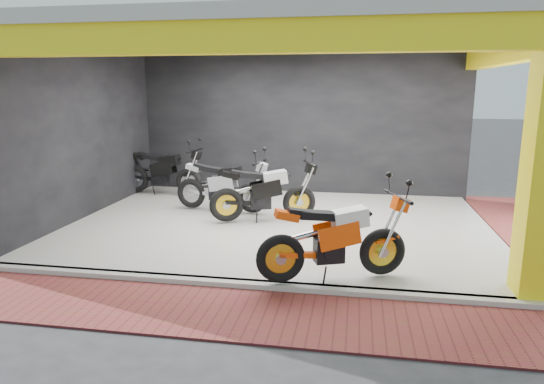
{
  "coord_description": "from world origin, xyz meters",
  "views": [
    {
      "loc": [
        1.44,
        -7.08,
        2.68
      ],
      "look_at": [
        0.0,
        1.12,
        0.9
      ],
      "focal_mm": 32.0,
      "sensor_mm": 36.0,
      "label": 1
    }
  ],
  "objects": [
    {
      "name": "ground",
      "position": [
        0.0,
        0.0,
        0.0
      ],
      "size": [
        80.0,
        80.0,
        0.0
      ],
      "primitive_type": "plane",
      "color": "#2D2D30",
      "rests_on": "ground"
    },
    {
      "name": "showroom_floor",
      "position": [
        0.0,
        2.0,
        0.05
      ],
      "size": [
        8.0,
        6.0,
        0.1
      ],
      "primitive_type": "cube",
      "color": "silver",
      "rests_on": "ground"
    },
    {
      "name": "showroom_ceiling",
      "position": [
        0.0,
        2.0,
        3.6
      ],
      "size": [
        8.4,
        6.4,
        0.2
      ],
      "primitive_type": "cube",
      "color": "beige",
      "rests_on": "corner_column"
    },
    {
      "name": "back_wall",
      "position": [
        0.0,
        5.1,
        1.75
      ],
      "size": [
        8.2,
        0.2,
        3.5
      ],
      "primitive_type": "cube",
      "color": "black",
      "rests_on": "ground"
    },
    {
      "name": "left_wall",
      "position": [
        -4.1,
        2.0,
        1.75
      ],
      "size": [
        0.2,
        6.2,
        3.5
      ],
      "primitive_type": "cube",
      "color": "black",
      "rests_on": "ground"
    },
    {
      "name": "header_beam_front",
      "position": [
        0.0,
        -1.0,
        3.3
      ],
      "size": [
        8.4,
        0.3,
        0.4
      ],
      "primitive_type": "cube",
      "color": "yellow",
      "rests_on": "corner_column"
    },
    {
      "name": "header_beam_right",
      "position": [
        4.0,
        2.0,
        3.3
      ],
      "size": [
        0.3,
        6.4,
        0.4
      ],
      "primitive_type": "cube",
      "color": "yellow",
      "rests_on": "corner_column"
    },
    {
      "name": "floor_kerb",
      "position": [
        0.0,
        -1.02,
        0.05
      ],
      "size": [
        8.0,
        0.2,
        0.1
      ],
      "primitive_type": "cube",
      "color": "silver",
      "rests_on": "ground"
    },
    {
      "name": "paver_front",
      "position": [
        0.0,
        -1.8,
        0.01
      ],
      "size": [
        9.0,
        1.4,
        0.03
      ],
      "primitive_type": "cube",
      "color": "maroon",
      "rests_on": "ground"
    },
    {
      "name": "paver_right",
      "position": [
        4.8,
        2.0,
        0.01
      ],
      "size": [
        1.4,
        7.0,
        0.03
      ],
      "primitive_type": "cube",
      "color": "maroon",
      "rests_on": "ground"
    },
    {
      "name": "moto_hero",
      "position": [
        1.85,
        -0.5,
        0.78
      ],
      "size": [
        2.38,
        1.57,
        1.37
      ],
      "primitive_type": null,
      "rotation": [
        0.0,
        0.0,
        0.37
      ],
      "color": "#FF4C0A",
      "rests_on": "showroom_floor"
    },
    {
      "name": "moto_row_a",
      "position": [
        0.35,
        2.29,
        0.78
      ],
      "size": [
        2.39,
        1.55,
        1.37
      ],
      "primitive_type": null,
      "rotation": [
        0.0,
        0.0,
        0.35
      ],
      "color": "black",
      "rests_on": "showroom_floor"
    },
    {
      "name": "moto_row_b",
      "position": [
        -0.67,
        2.57,
        0.76
      ],
      "size": [
        2.26,
        1.09,
        1.33
      ],
      "primitive_type": null,
      "rotation": [
        0.0,
        0.0,
        -0.13
      ],
      "color": "#A5A8AD",
      "rests_on": "showroom_floor"
    },
    {
      "name": "moto_row_d",
      "position": [
        -2.55,
        3.96,
        0.78
      ],
      "size": [
        2.31,
        1.07,
        1.36
      ],
      "primitive_type": null,
      "rotation": [
        0.0,
        0.0,
        -0.11
      ],
      "color": "black",
      "rests_on": "showroom_floor"
    }
  ]
}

